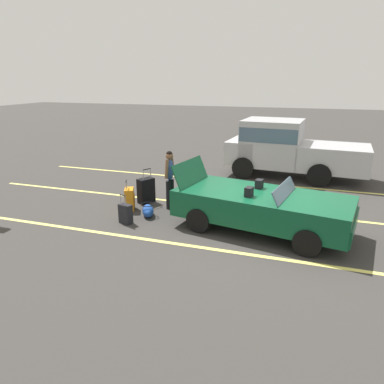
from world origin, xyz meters
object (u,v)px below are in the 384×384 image
at_px(convertible_car, 269,208).
at_px(duffel_bag, 148,210).
at_px(parked_pickup_truck_near, 285,147).
at_px(suitcase_small_carryon, 126,214).
at_px(suitcase_medium_bright, 130,199).
at_px(traveler_person, 170,176).
at_px(suitcase_large_black, 146,191).

xyz_separation_m(convertible_car, duffel_bag, (-3.20, 0.02, -0.43)).
bearing_deg(parked_pickup_truck_near, convertible_car, 95.67).
xyz_separation_m(suitcase_small_carryon, parked_pickup_truck_near, (3.46, 6.00, 0.85)).
height_order(suitcase_medium_bright, parked_pickup_truck_near, parked_pickup_truck_near).
bearing_deg(convertible_car, traveler_person, 174.62).
height_order(traveler_person, parked_pickup_truck_near, parked_pickup_truck_near).
bearing_deg(suitcase_small_carryon, suitcase_medium_bright, 42.03).
bearing_deg(traveler_person, suitcase_medium_bright, -152.31).
relative_size(convertible_car, suitcase_medium_bright, 5.16).
bearing_deg(convertible_car, duffel_bag, -169.83).
height_order(suitcase_medium_bright, duffel_bag, suitcase_medium_bright).
relative_size(suitcase_large_black, suitcase_medium_bright, 1.23).
bearing_deg(suitcase_medium_bright, parked_pickup_truck_near, 29.19).
bearing_deg(traveler_person, suitcase_small_carryon, -113.78).
bearing_deg(traveler_person, duffel_bag, -111.44).
relative_size(suitcase_small_carryon, traveler_person, 0.47).
height_order(suitcase_small_carryon, duffel_bag, suitcase_small_carryon).
bearing_deg(suitcase_small_carryon, duffel_bag, -7.50).
bearing_deg(suitcase_medium_bright, suitcase_large_black, 52.27).
bearing_deg(parked_pickup_truck_near, suitcase_medium_bright, 58.05).
distance_m(convertible_car, duffel_bag, 3.23).
relative_size(suitcase_small_carryon, duffel_bag, 1.10).
xyz_separation_m(suitcase_small_carryon, duffel_bag, (0.33, 0.62, -0.09)).
xyz_separation_m(convertible_car, parked_pickup_truck_near, (-0.07, 5.39, 0.51)).
xyz_separation_m(suitcase_medium_bright, duffel_bag, (0.69, -0.29, -0.15)).
height_order(suitcase_large_black, suitcase_small_carryon, suitcase_large_black).
height_order(convertible_car, suitcase_large_black, convertible_car).
relative_size(suitcase_large_black, traveler_person, 0.64).
xyz_separation_m(duffel_bag, parked_pickup_truck_near, (3.13, 5.37, 0.95)).
bearing_deg(suitcase_small_carryon, convertible_car, -59.86).
bearing_deg(duffel_bag, suitcase_large_black, 117.41).
relative_size(suitcase_large_black, suitcase_small_carryon, 1.35).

